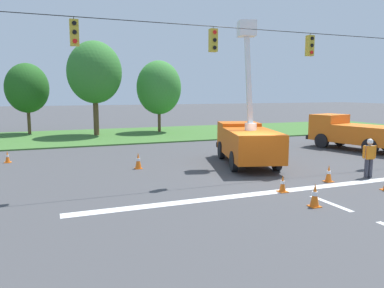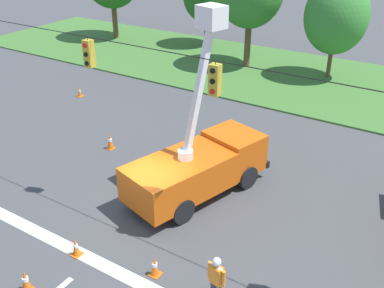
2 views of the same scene
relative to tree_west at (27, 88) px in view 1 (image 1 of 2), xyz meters
The scene contains 15 objects.
ground_plane 24.62m from the tree_west, 64.46° to the right, with size 200.00×200.00×0.00m, color #424244.
grass_verge 11.90m from the tree_west, 20.38° to the right, with size 56.00×12.00×0.10m, color #3D6B2D.
lane_markings 28.69m from the tree_west, 68.37° to the right, with size 17.60×15.25×0.01m.
signal_gantry 24.30m from the tree_west, 64.29° to the right, with size 26.20×0.33×7.20m.
tree_west is the anchor object (origin of this frame).
tree_centre 6.59m from the tree_west, 31.19° to the right, with size 4.64×4.99×8.19m.
tree_east 11.77m from the tree_west, 13.20° to the right, with size 4.18×4.16×6.77m.
utility_truck_bucket_lift 22.77m from the tree_west, 59.91° to the right, with size 3.96×6.67×7.54m.
utility_truck_support_near 27.18m from the tree_west, 40.42° to the right, with size 3.81×6.47×2.28m.
road_worker 28.69m from the tree_west, 58.57° to the right, with size 0.64×0.32×1.77m.
traffic_cone_foreground_left 27.68m from the tree_west, 62.57° to the right, with size 0.36×0.36×0.74m.
traffic_cone_foreground_right 28.93m from the tree_west, 70.26° to the right, with size 0.36×0.36×0.80m.
traffic_cone_mid_right 14.89m from the tree_west, 92.60° to the right, with size 0.36×0.36×0.65m.
traffic_cone_near_bucket 19.79m from the tree_west, 73.12° to the right, with size 0.36×0.36×0.83m.
traffic_cone_lane_edge_b 27.14m from the tree_west, 68.61° to the right, with size 0.36×0.36×0.67m.
Camera 1 is at (-9.07, -14.95, 3.82)m, focal length 35.00 mm.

